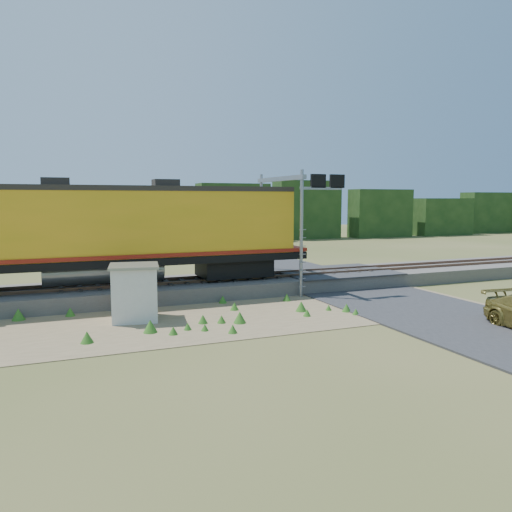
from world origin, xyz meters
name	(u,v)px	position (x,y,z in m)	size (l,w,h in m)	color
ground	(272,314)	(0.00, 0.00, 0.00)	(140.00, 140.00, 0.00)	#475123
ballast	(229,285)	(0.00, 6.00, 0.40)	(70.00, 5.00, 0.80)	slate
rails	(229,277)	(0.00, 6.00, 0.88)	(70.00, 1.54, 0.16)	brown
dirt_shoulder	(227,316)	(-2.00, 0.50, 0.01)	(26.00, 8.00, 0.03)	#8C7754
road	(387,298)	(7.00, 0.74, 0.09)	(7.00, 66.00, 0.86)	#38383A
tree_line_north	(139,219)	(0.00, 38.00, 3.07)	(130.00, 3.00, 6.50)	#173412
weed_clumps	(198,321)	(-3.50, 0.10, 0.00)	(15.00, 6.20, 0.56)	#326C1E
locomotive	(97,230)	(-7.17, 6.00, 3.75)	(21.95, 3.35, 5.66)	black
shed	(135,292)	(-6.04, 1.28, 1.25)	(2.39, 2.39, 2.48)	silver
signal_gantry	(290,202)	(3.51, 5.34, 5.18)	(2.73, 6.20, 6.90)	gray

